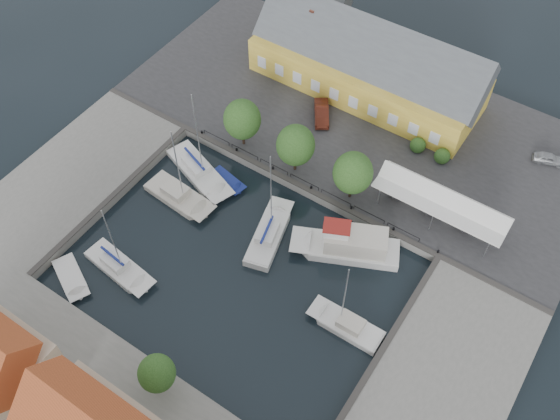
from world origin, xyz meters
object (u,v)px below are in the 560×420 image
Objects in this scene: warehouse at (365,63)px; west_boat_d at (119,268)px; trawler at (349,246)px; west_boat_a at (199,172)px; tent_canopy at (441,202)px; launch_nw at (227,182)px; west_boat_b at (179,197)px; center_sailboat at (269,236)px; car_silver at (549,158)px; launch_sw at (71,278)px; car_red at (322,113)px; east_boat_b at (347,326)px.

west_boat_d is at bearing -101.34° from warehouse.
west_boat_d reaches higher than trawler.
west_boat_a is at bearing -110.99° from warehouse.
launch_nw is at bearing -160.67° from tent_canopy.
west_boat_b is at bearing -107.19° from warehouse.
center_sailboat reaches higher than west_boat_d.
west_boat_a is (-11.50, 2.91, -0.09)m from center_sailboat.
car_silver is 0.29× the size of center_sailboat.
warehouse is 25.57m from center_sailboat.
warehouse is 22.51m from launch_nw.
trawler is at bearing 132.56° from car_silver.
launch_sw is at bearing -132.61° from west_boat_d.
car_red is 17.83m from center_sailboat.
trawler is 0.99× the size of west_boat_b.
tent_canopy is 2.35× the size of launch_sw.
west_boat_a is 2.21× the size of launch_sw.
tent_canopy is 1.26× the size of west_boat_d.
west_boat_d is (-6.14, -28.80, -1.50)m from car_red.
west_boat_d is at bearing 122.48° from car_silver.
center_sailboat reaches higher than tent_canopy.
tent_canopy is 23.31m from launch_nw.
east_boat_b is 0.78× the size of west_boat_a.
warehouse is 6.12× the size of car_red.
car_red reaches higher than launch_nw.
car_silver is 48.16m from west_boat_d.
launch_sw is (-27.14, -26.21, -3.59)m from tent_canopy.
trawler is 8.60m from east_boat_b.
west_boat_d is 4.74m from launch_sw.
west_boat_a is at bearing -161.71° from tent_canopy.
tent_canopy reaches higher than car_silver.
west_boat_a reaches higher than car_silver.
warehouse is 2.16× the size of west_boat_a.
west_boat_b is 14.06m from launch_sw.
center_sailboat is (-20.66, -25.31, -1.24)m from car_silver.
car_silver is 26.12m from car_red.
car_red is 0.42× the size of west_boat_d.
car_silver is at bearing 49.92° from west_boat_d.
center_sailboat is 11.86m from west_boat_a.
west_boat_a is (-8.50, -22.15, -4.16)m from warehouse.
warehouse is 5.87× the size of launch_nw.
trawler reaches higher than launch_sw.
tent_canopy is at bearing 39.49° from center_sailboat.
launch_sw is at bearing -99.94° from west_boat_b.
warehouse is at bearing 116.86° from east_boat_b.
car_silver is 0.27× the size of west_boat_a.
west_boat_b is (-18.93, -4.22, -0.76)m from trawler.
west_boat_b reaches higher than west_boat_d.
launch_nw is (-15.95, 0.51, -0.93)m from trawler.
west_boat_b is at bearing 80.06° from launch_sw.
tent_canopy is at bearing 54.61° from trawler.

